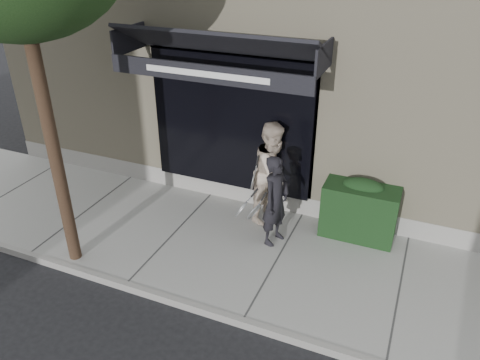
% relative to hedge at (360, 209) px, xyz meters
% --- Properties ---
extents(ground, '(80.00, 80.00, 0.00)m').
position_rel_hedge_xyz_m(ground, '(-1.10, -1.25, -0.66)').
color(ground, black).
rests_on(ground, ground).
extents(sidewalk, '(20.00, 3.00, 0.12)m').
position_rel_hedge_xyz_m(sidewalk, '(-1.10, -1.25, -0.60)').
color(sidewalk, gray).
rests_on(sidewalk, ground).
extents(curb, '(20.00, 0.10, 0.14)m').
position_rel_hedge_xyz_m(curb, '(-1.10, -2.80, -0.59)').
color(curb, gray).
rests_on(curb, ground).
extents(building_facade, '(14.30, 8.04, 5.64)m').
position_rel_hedge_xyz_m(building_facade, '(-1.11, 3.71, 2.08)').
color(building_facade, '#BEB191').
rests_on(building_facade, ground).
extents(hedge, '(1.30, 0.70, 1.14)m').
position_rel_hedge_xyz_m(hedge, '(0.00, 0.00, 0.00)').
color(hedge, black).
rests_on(hedge, sidewalk).
extents(pedestrian_front, '(0.85, 0.89, 1.66)m').
position_rel_hedge_xyz_m(pedestrian_front, '(-1.33, -0.79, 0.29)').
color(pedestrian_front, black).
rests_on(pedestrian_front, sidewalk).
extents(pedestrian_back, '(0.93, 1.08, 1.95)m').
position_rel_hedge_xyz_m(pedestrian_back, '(-1.63, -0.05, 0.44)').
color(pedestrian_back, beige).
rests_on(pedestrian_back, sidewalk).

